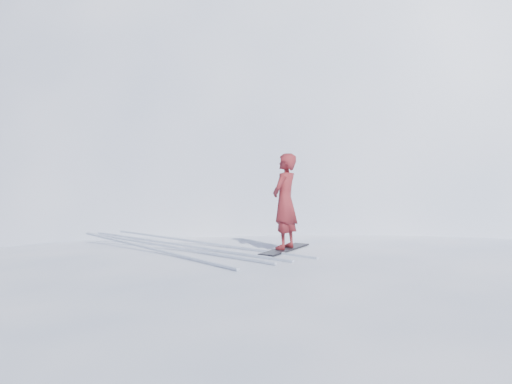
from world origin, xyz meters
The scene contains 6 objects.
near_ridge centered at (1.00, 3.00, 0.00)m, with size 36.00×28.00×4.80m, color white.
summit_peak centered at (22.00, 26.00, 0.00)m, with size 60.00×56.00×56.00m, color white.
peak_shoulder centered at (10.00, 20.00, 0.00)m, with size 28.00×24.00×18.00m, color white.
snowboard centered at (0.31, 3.57, 2.41)m, with size 1.68×0.31×0.03m, color black.
snowboarder centered at (0.31, 3.57, 3.36)m, with size 0.68×0.45×1.87m, color maroon.
board_tracks centered at (-1.21, 5.36, 2.42)m, with size 2.31×5.98×0.04m.
Camera 1 is at (-6.48, -5.28, 4.13)m, focal length 40.00 mm.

